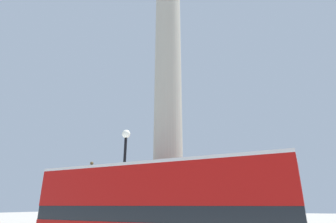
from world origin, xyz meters
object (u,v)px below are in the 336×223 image
object	(u,v)px
bus_b	(157,216)
equestrian_statue	(86,220)
street_lamp	(123,186)
monument_column	(168,109)

from	to	relation	value
bus_b	equestrian_statue	world-z (taller)	equestrian_statue
street_lamp	monument_column	bearing A→B (deg)	76.89
monument_column	bus_b	world-z (taller)	monument_column
bus_b	equestrian_statue	xyz separation A→B (m)	(-9.60, 7.59, -0.67)
monument_column	equestrian_statue	distance (m)	10.92
bus_b	street_lamp	bearing A→B (deg)	154.95
monument_column	street_lamp	distance (m)	6.16
monument_column	street_lamp	bearing A→B (deg)	-103.11
street_lamp	equestrian_statue	bearing A→B (deg)	138.77
monument_column	equestrian_statue	xyz separation A→B (m)	(-8.00, 2.76, -6.91)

